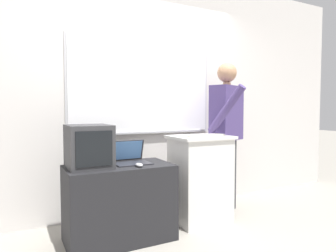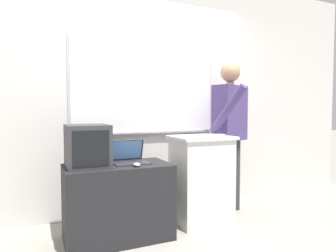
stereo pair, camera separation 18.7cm
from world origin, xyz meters
The scene contains 9 objects.
ground_plane centered at (0.00, 0.00, 0.00)m, with size 30.00×30.00×0.00m, color gray.
back_wall centered at (0.00, 1.11, 1.44)m, with size 6.40×0.17×2.87m.
lectern_podium centered at (0.44, 0.47, 0.47)m, with size 0.62×0.50×0.93m.
side_desk centered at (-0.48, 0.41, 0.35)m, with size 0.96×0.52×0.70m.
person_presenter centered at (0.91, 0.61, 1.03)m, with size 0.62×0.68×1.76m.
laptop centered at (-0.35, 0.49, 0.76)m, with size 0.33×0.30×0.21m.
wireless_keyboard centered at (0.46, 0.41, 0.94)m, with size 0.44×0.11×0.02m.
computer_mouse_by_laptop centered at (-0.35, 0.26, 0.72)m, with size 0.06×0.10×0.03m.
crt_monitor centered at (-0.75, 0.44, 0.89)m, with size 0.37×0.42×0.38m.
Camera 2 is at (-1.16, -2.29, 1.21)m, focal length 32.00 mm.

